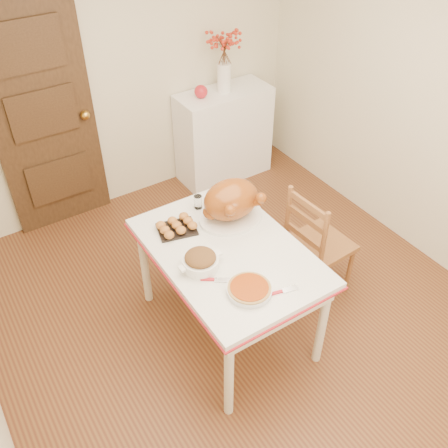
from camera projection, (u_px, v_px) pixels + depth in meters
floor at (245, 320)px, 3.84m from camera, size 3.50×4.00×0.00m
wall_back at (117, 74)px, 4.35m from camera, size 3.50×0.00×2.50m
wall_right at (441, 113)px, 3.78m from camera, size 0.00×4.00×2.50m
door_back at (44, 119)px, 4.17m from camera, size 0.85×0.06×2.06m
sideboard at (224, 135)px, 5.10m from camera, size 0.93×0.41×0.93m
kitchen_table at (228, 291)px, 3.54m from camera, size 0.90×1.31×0.79m
chair_oak at (320, 242)px, 3.81m from camera, size 0.45×0.45×0.97m
berry_vase at (224, 62)px, 4.62m from camera, size 0.30×0.30×0.57m
apple at (201, 92)px, 4.66m from camera, size 0.12×0.12×0.12m
turkey_platter at (231, 201)px, 3.45m from camera, size 0.57×0.52×0.30m
pumpkin_pie at (249, 289)px, 2.99m from camera, size 0.33×0.33×0.06m
stuffing_dish at (200, 261)px, 3.13m from camera, size 0.33×0.28×0.11m
rolls_tray at (177, 226)px, 3.42m from camera, size 0.30×0.26×0.07m
pie_server at (283, 291)px, 3.00m from camera, size 0.20×0.09×0.01m
carving_knife at (220, 280)px, 3.07m from camera, size 0.23×0.18×0.01m
drinking_glass at (198, 202)px, 3.61m from camera, size 0.06×0.06×0.10m
shaker_pair at (227, 187)px, 3.76m from camera, size 0.09×0.05×0.08m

